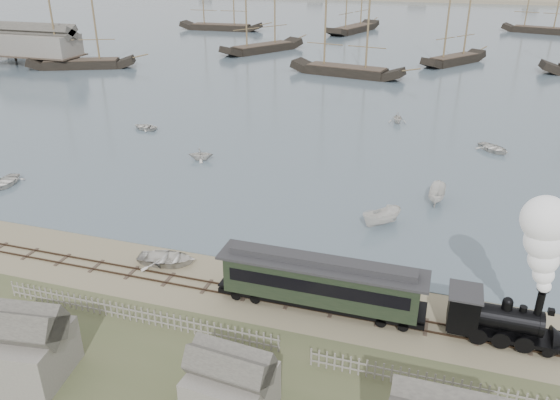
% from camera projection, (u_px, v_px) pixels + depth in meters
% --- Properties ---
extents(ground, '(600.00, 600.00, 0.00)m').
position_uv_depth(ground, '(270.00, 281.00, 38.88)').
color(ground, gray).
rests_on(ground, ground).
extents(harbor_water, '(600.00, 336.00, 0.06)m').
position_uv_depth(harbor_water, '(428.00, 20.00, 186.24)').
color(harbor_water, '#465764').
rests_on(harbor_water, ground).
extents(rail_track, '(120.00, 1.80, 0.16)m').
position_uv_depth(rail_track, '(260.00, 296.00, 37.13)').
color(rail_track, '#3B2B20').
rests_on(rail_track, ground).
extents(picket_fence_west, '(19.00, 0.10, 1.20)m').
position_uv_depth(picket_fence_west, '(138.00, 322.00, 34.60)').
color(picket_fence_west, slate).
rests_on(picket_fence_west, ground).
extents(picket_fence_east, '(15.00, 0.10, 1.20)m').
position_uv_depth(picket_fence_east, '(448.00, 395.00, 28.95)').
color(picket_fence_east, slate).
rests_on(picket_fence_east, ground).
extents(shed_left, '(5.00, 4.00, 4.10)m').
position_uv_depth(shed_left, '(25.00, 374.00, 30.36)').
color(shed_left, slate).
rests_on(shed_left, ground).
extents(far_spit, '(500.00, 20.00, 1.80)m').
position_uv_depth(far_spit, '(439.00, 1.00, 255.60)').
color(far_spit, tan).
rests_on(far_spit, ground).
extents(locomotive, '(7.35, 2.74, 9.16)m').
position_uv_depth(locomotive, '(530.00, 285.00, 30.91)').
color(locomotive, black).
rests_on(locomotive, ground).
extents(passenger_coach, '(13.52, 2.61, 3.28)m').
position_uv_depth(passenger_coach, '(321.00, 281.00, 35.14)').
color(passenger_coach, black).
rests_on(passenger_coach, ground).
extents(beached_dinghy, '(3.83, 4.85, 0.91)m').
position_uv_depth(beached_dinghy, '(167.00, 259.00, 40.86)').
color(beached_dinghy, silver).
rests_on(beached_dinghy, ground).
extents(rowboat_0, '(4.46, 3.63, 0.81)m').
position_uv_depth(rowboat_0, '(5.00, 182.00, 54.44)').
color(rowboat_0, silver).
rests_on(rowboat_0, harbor_water).
extents(rowboat_1, '(3.04, 3.29, 1.44)m').
position_uv_depth(rowboat_1, '(201.00, 154.00, 60.91)').
color(rowboat_1, silver).
rests_on(rowboat_1, harbor_water).
extents(rowboat_2, '(3.95, 1.68, 1.49)m').
position_uv_depth(rowboat_2, '(436.00, 194.00, 50.78)').
color(rowboat_2, silver).
rests_on(rowboat_2, harbor_water).
extents(rowboat_3, '(4.96, 4.96, 0.85)m').
position_uv_depth(rowboat_3, '(494.00, 148.00, 63.66)').
color(rowboat_3, silver).
rests_on(rowboat_3, harbor_water).
extents(rowboat_6, '(3.03, 3.83, 0.72)m').
position_uv_depth(rowboat_6, '(145.00, 127.00, 71.62)').
color(rowboat_6, silver).
rests_on(rowboat_6, harbor_water).
extents(rowboat_7, '(3.23, 2.94, 1.47)m').
position_uv_depth(rowboat_7, '(398.00, 118.00, 74.14)').
color(rowboat_7, silver).
rests_on(rowboat_7, harbor_water).
extents(rowboat_8, '(4.06, 3.79, 1.56)m').
position_uv_depth(rowboat_8, '(382.00, 218.00, 46.28)').
color(rowboat_8, silver).
rests_on(rowboat_8, harbor_water).
extents(schooner_0, '(20.71, 12.65, 20.00)m').
position_uv_depth(schooner_0, '(75.00, 16.00, 105.07)').
color(schooner_0, black).
rests_on(schooner_0, harbor_water).
extents(schooner_1, '(15.53, 21.58, 20.00)m').
position_uv_depth(schooner_1, '(262.00, 6.00, 122.68)').
color(schooner_1, black).
rests_on(schooner_1, harbor_water).
extents(schooner_2, '(22.26, 8.96, 20.00)m').
position_uv_depth(schooner_2, '(349.00, 20.00, 98.65)').
color(schooner_2, black).
rests_on(schooner_2, harbor_water).
extents(schooner_3, '(13.42, 17.15, 20.00)m').
position_uv_depth(schooner_3, '(460.00, 13.00, 108.98)').
color(schooner_3, black).
rests_on(schooner_3, harbor_water).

